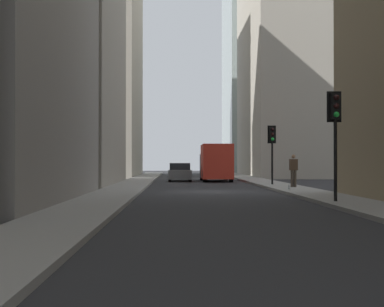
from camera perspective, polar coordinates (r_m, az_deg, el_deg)
ground_plane at (r=29.99m, az=1.70°, el=-3.73°), size 135.00×135.00×0.00m
sidewalk_right at (r=30.07m, az=-6.91°, el=-3.58°), size 90.00×2.20×0.14m
sidewalk_left at (r=30.58m, az=10.16°, el=-3.53°), size 90.00×2.20×0.14m
building_left_far at (r=62.77m, az=10.00°, el=12.20°), size 19.51×10.50×31.25m
building_right_far at (r=61.71m, az=-9.97°, el=9.81°), size 16.93×10.50×25.73m
building_right_midfar at (r=40.35m, az=-14.66°, el=13.54°), size 14.80×10.50×22.99m
delivery_truck at (r=45.71m, az=2.33°, el=-0.88°), size 6.46×2.25×2.84m
hatchback_grey at (r=46.01m, az=-1.19°, el=-1.87°), size 4.30×1.78×1.42m
traffic_light_foreground at (r=21.31m, az=13.78°, el=3.18°), size 0.43×0.52×3.90m
traffic_light_midblock at (r=36.31m, az=7.81°, el=1.21°), size 0.43×0.52×3.62m
pedestrian at (r=32.64m, az=9.86°, el=-1.51°), size 0.26×0.44×1.79m
discarded_bottle at (r=29.79m, az=9.42°, el=-3.26°), size 0.07×0.07×0.27m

